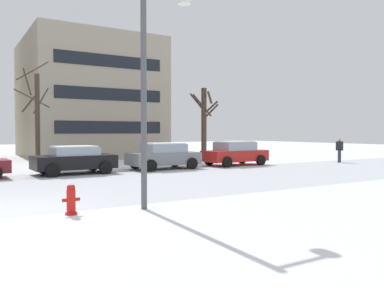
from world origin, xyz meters
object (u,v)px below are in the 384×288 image
object	(u,v)px
parked_car_black	(74,159)
parked_car_red	(235,153)
pedestrian_crossing	(339,148)
parked_car_gray	(164,156)
fire_hydrant	(71,199)
street_lamp	(152,73)

from	to	relation	value
parked_car_black	parked_car_red	world-z (taller)	parked_car_red
pedestrian_crossing	parked_car_gray	bearing A→B (deg)	170.96
fire_hydrant	street_lamp	world-z (taller)	street_lamp
fire_hydrant	pedestrian_crossing	size ratio (longest dim) A/B	0.49
parked_car_black	parked_car_gray	xyz separation A→B (m)	(4.96, -0.04, 0.03)
street_lamp	parked_car_red	world-z (taller)	street_lamp
parked_car_black	fire_hydrant	bearing A→B (deg)	-105.06
parked_car_red	pedestrian_crossing	size ratio (longest dim) A/B	2.51
pedestrian_crossing	fire_hydrant	bearing A→B (deg)	-159.06
fire_hydrant	parked_car_gray	bearing A→B (deg)	51.88
parked_car_gray	pedestrian_crossing	size ratio (longest dim) A/B	2.43
street_lamp	pedestrian_crossing	distance (m)	19.77
parked_car_gray	parked_car_red	bearing A→B (deg)	-1.08
parked_car_red	pedestrian_crossing	world-z (taller)	pedestrian_crossing
parked_car_red	pedestrian_crossing	distance (m)	7.73
street_lamp	parked_car_black	xyz separation A→B (m)	(0.49, 9.98, -2.97)
parked_car_gray	parked_car_red	distance (m)	4.96
street_lamp	parked_car_black	bearing A→B (deg)	87.18
fire_hydrant	street_lamp	distance (m)	3.91
fire_hydrant	parked_car_red	distance (m)	15.75
street_lamp	pedestrian_crossing	world-z (taller)	street_lamp
parked_car_gray	pedestrian_crossing	distance (m)	12.61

